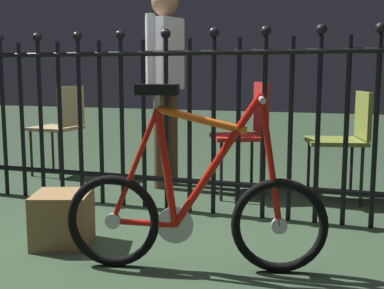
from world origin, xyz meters
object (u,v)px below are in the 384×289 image
at_px(chair_tan, 62,122).
at_px(display_crate, 63,219).
at_px(chair_red, 248,127).
at_px(person_visitor, 165,71).
at_px(chair_olive, 346,134).
at_px(bicycle, 194,208).

bearing_deg(chair_tan, display_crate, -57.03).
bearing_deg(chair_red, chair_tan, 173.08).
distance_m(chair_tan, person_visitor, 1.18).
distance_m(chair_olive, person_visitor, 1.51).
height_order(chair_olive, display_crate, chair_olive).
xyz_separation_m(chair_tan, display_crate, (1.08, -1.67, -0.36)).
xyz_separation_m(chair_olive, chair_red, (-0.72, -0.06, 0.03)).
height_order(chair_tan, person_visitor, person_visitor).
bearing_deg(person_visitor, bicycle, -64.01).
relative_size(chair_tan, chair_red, 0.94).
relative_size(chair_olive, chair_red, 0.93).
distance_m(bicycle, display_crate, 0.82).
bearing_deg(bicycle, chair_olive, 68.42).
bearing_deg(bicycle, chair_red, 93.21).
bearing_deg(chair_red, chair_olive, 4.42).
xyz_separation_m(chair_red, display_crate, (-0.72, -1.45, -0.39)).
bearing_deg(display_crate, bicycle, -7.15).
bearing_deg(chair_olive, bicycle, -111.58).
distance_m(chair_tan, chair_olive, 2.53).
bearing_deg(chair_olive, display_crate, -133.69).
distance_m(chair_red, person_visitor, 0.84).
relative_size(chair_tan, person_visitor, 0.51).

